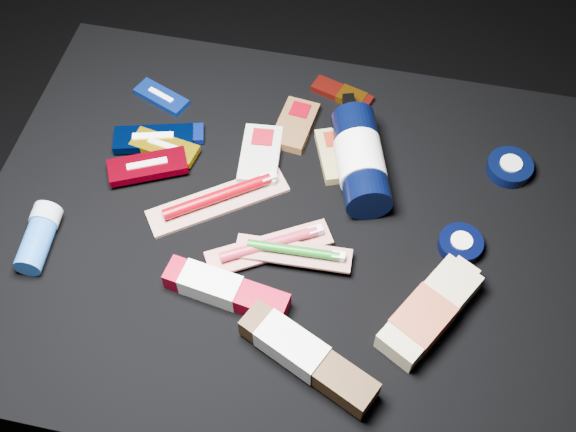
% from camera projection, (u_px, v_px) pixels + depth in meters
% --- Properties ---
extents(ground, '(3.00, 3.00, 0.00)m').
position_uv_depth(ground, '(280.00, 329.00, 1.51)').
color(ground, black).
rests_on(ground, ground).
extents(cloth_table, '(0.98, 0.78, 0.40)m').
position_uv_depth(cloth_table, '(279.00, 284.00, 1.34)').
color(cloth_table, black).
rests_on(cloth_table, ground).
extents(luna_bar_0, '(0.11, 0.08, 0.01)m').
position_uv_depth(luna_bar_0, '(161.00, 97.00, 1.32)').
color(luna_bar_0, '#0E31A5').
rests_on(luna_bar_0, cloth_table).
extents(luna_bar_1, '(0.11, 0.07, 0.01)m').
position_uv_depth(luna_bar_1, '(174.00, 135.00, 1.27)').
color(luna_bar_1, navy).
rests_on(luna_bar_1, cloth_table).
extents(luna_bar_2, '(0.15, 0.09, 0.02)m').
position_uv_depth(luna_bar_2, '(154.00, 139.00, 1.26)').
color(luna_bar_2, '#000C30').
rests_on(luna_bar_2, cloth_table).
extents(luna_bar_3, '(0.12, 0.06, 0.02)m').
position_uv_depth(luna_bar_3, '(165.00, 147.00, 1.25)').
color(luna_bar_3, '#B79107').
rests_on(luna_bar_3, cloth_table).
extents(luna_bar_4, '(0.14, 0.10, 0.02)m').
position_uv_depth(luna_bar_4, '(148.00, 166.00, 1.22)').
color(luna_bar_4, '#6F000F').
rests_on(luna_bar_4, cloth_table).
extents(clif_bar_0, '(0.07, 0.12, 0.02)m').
position_uv_depth(clif_bar_0, '(296.00, 123.00, 1.29)').
color(clif_bar_0, brown).
rests_on(clif_bar_0, cloth_table).
extents(clif_bar_1, '(0.08, 0.13, 0.02)m').
position_uv_depth(clif_bar_1, '(261.00, 153.00, 1.25)').
color(clif_bar_1, '#B2B3AC').
rests_on(clif_bar_1, cloth_table).
extents(clif_bar_2, '(0.10, 0.12, 0.02)m').
position_uv_depth(clif_bar_2, '(337.00, 153.00, 1.25)').
color(clif_bar_2, olive).
rests_on(clif_bar_2, cloth_table).
extents(power_bar, '(0.12, 0.07, 0.01)m').
position_uv_depth(power_bar, '(345.00, 95.00, 1.33)').
color(power_bar, maroon).
rests_on(power_bar, cloth_table).
extents(lotion_bottle, '(0.13, 0.25, 0.08)m').
position_uv_depth(lotion_bottle, '(360.00, 159.00, 1.20)').
color(lotion_bottle, black).
rests_on(lotion_bottle, cloth_table).
extents(cream_tin_upper, '(0.08, 0.08, 0.02)m').
position_uv_depth(cream_tin_upper, '(510.00, 167.00, 1.23)').
color(cream_tin_upper, black).
rests_on(cream_tin_upper, cloth_table).
extents(cream_tin_lower, '(0.07, 0.07, 0.02)m').
position_uv_depth(cream_tin_lower, '(460.00, 244.00, 1.15)').
color(cream_tin_lower, black).
rests_on(cream_tin_lower, cloth_table).
extents(bodywash_bottle, '(0.15, 0.19, 0.04)m').
position_uv_depth(bodywash_bottle, '(428.00, 313.00, 1.07)').
color(bodywash_bottle, '#C0AE88').
rests_on(bodywash_bottle, cloth_table).
extents(deodorant_stick, '(0.05, 0.12, 0.05)m').
position_uv_depth(deodorant_stick, '(39.00, 237.00, 1.14)').
color(deodorant_stick, '#2057AF').
rests_on(deodorant_stick, cloth_table).
extents(toothbrush_pack_0, '(0.23, 0.18, 0.03)m').
position_uv_depth(toothbrush_pack_0, '(220.00, 198.00, 1.20)').
color(toothbrush_pack_0, beige).
rests_on(toothbrush_pack_0, cloth_table).
extents(toothbrush_pack_1, '(0.20, 0.14, 0.02)m').
position_uv_depth(toothbrush_pack_1, '(271.00, 246.00, 1.14)').
color(toothbrush_pack_1, beige).
rests_on(toothbrush_pack_1, cloth_table).
extents(toothbrush_pack_2, '(0.18, 0.05, 0.02)m').
position_uv_depth(toothbrush_pack_2, '(295.00, 252.00, 1.12)').
color(toothbrush_pack_2, '#ABA4A0').
rests_on(toothbrush_pack_2, cloth_table).
extents(toothpaste_carton_red, '(0.20, 0.07, 0.04)m').
position_uv_depth(toothpaste_carton_red, '(221.00, 289.00, 1.09)').
color(toothpaste_carton_red, maroon).
rests_on(toothpaste_carton_red, cloth_table).
extents(toothpaste_carton_green, '(0.22, 0.13, 0.04)m').
position_uv_depth(toothpaste_carton_green, '(302.00, 354.00, 1.03)').
color(toothpaste_carton_green, '#3B2511').
rests_on(toothpaste_carton_green, cloth_table).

